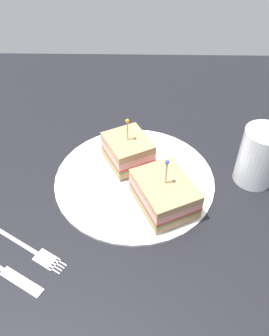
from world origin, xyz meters
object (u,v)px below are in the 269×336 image
(sandwich_half_back, at_px, (128,150))
(fork, at_px, (37,253))
(sandwich_half_front, at_px, (164,193))
(knife, at_px, (10,274))
(drink_glass, at_px, (258,159))
(plate, at_px, (134,178))

(sandwich_half_back, bearing_deg, fork, 56.96)
(sandwich_half_front, height_order, fork, sandwich_half_front)
(sandwich_half_front, xyz_separation_m, sandwich_half_back, (0.06, -0.10, 0.00))
(sandwich_half_front, bearing_deg, sandwich_half_back, -58.64)
(sandwich_half_front, relative_size, sandwich_half_back, 1.20)
(fork, distance_m, knife, 0.05)
(sandwich_half_back, xyz_separation_m, drink_glass, (-0.23, 0.03, 0.01))
(drink_glass, relative_size, fork, 0.87)
(sandwich_half_back, distance_m, fork, 0.24)
(sandwich_half_front, distance_m, fork, 0.22)
(sandwich_half_front, distance_m, sandwich_half_back, 0.12)
(plate, height_order, knife, plate)
(knife, bearing_deg, sandwich_half_back, -124.25)
(sandwich_half_back, relative_size, drink_glass, 1.00)
(drink_glass, bearing_deg, plate, 2.03)
(knife, bearing_deg, drink_glass, -152.57)
(sandwich_half_back, xyz_separation_m, fork, (0.13, 0.20, -0.03))
(plate, relative_size, sandwich_half_front, 2.26)
(sandwich_half_front, height_order, sandwich_half_back, same)
(sandwich_half_front, height_order, drink_glass, drink_glass)
(plate, height_order, sandwich_half_back, sandwich_half_back)
(plate, distance_m, knife, 0.26)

